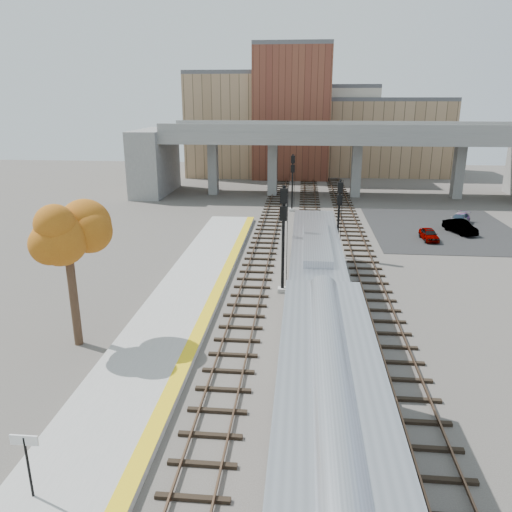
% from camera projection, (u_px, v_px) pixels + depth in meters
% --- Properties ---
extents(ground, '(160.00, 160.00, 0.00)m').
position_uv_depth(ground, '(296.00, 365.00, 24.29)').
color(ground, '#47423D').
rests_on(ground, ground).
extents(platform, '(4.50, 60.00, 0.35)m').
position_uv_depth(platform, '(151.00, 355.00, 24.88)').
color(platform, '#9E9E99').
rests_on(platform, ground).
extents(yellow_strip, '(0.70, 60.00, 0.01)m').
position_uv_depth(yellow_strip, '(188.00, 354.00, 24.66)').
color(yellow_strip, yellow).
rests_on(yellow_strip, platform).
extents(tracks, '(10.70, 95.00, 0.25)m').
position_uv_depth(tracks, '(312.00, 277.00, 36.05)').
color(tracks, black).
rests_on(tracks, ground).
extents(overpass, '(54.00, 12.00, 9.50)m').
position_uv_depth(overpass, '(341.00, 152.00, 64.82)').
color(overpass, slate).
rests_on(overpass, ground).
extents(buildings_far, '(43.00, 21.00, 20.60)m').
position_uv_depth(buildings_far, '(311.00, 126.00, 84.99)').
color(buildings_far, '#A0805D').
rests_on(buildings_far, ground).
extents(parking_lot, '(14.00, 18.00, 0.04)m').
position_uv_depth(parking_lot, '(442.00, 229.00, 49.62)').
color(parking_lot, black).
rests_on(parking_lot, ground).
extents(locomotive, '(3.02, 19.05, 4.10)m').
position_uv_depth(locomotive, '(315.00, 269.00, 30.99)').
color(locomotive, '#A8AAB2').
rests_on(locomotive, ground).
extents(signal_mast_near, '(0.60, 0.64, 7.19)m').
position_uv_depth(signal_mast_near, '(283.00, 241.00, 32.36)').
color(signal_mast_near, '#9E9E99').
rests_on(signal_mast_near, ground).
extents(signal_mast_mid, '(0.60, 0.64, 6.32)m').
position_uv_depth(signal_mast_mid, '(338.00, 222.00, 39.97)').
color(signal_mast_mid, '#9E9E99').
rests_on(signal_mast_mid, ground).
extents(signal_mast_far, '(0.60, 0.64, 6.49)m').
position_uv_depth(signal_mast_far, '(292.00, 184.00, 56.54)').
color(signal_mast_far, '#9E9E99').
rests_on(signal_mast_far, ground).
extents(station_sign, '(0.90, 0.08, 2.27)m').
position_uv_depth(station_sign, '(26.00, 453.00, 15.37)').
color(station_sign, black).
rests_on(station_sign, platform).
extents(tree, '(3.60, 3.60, 7.92)m').
position_uv_depth(tree, '(67.00, 237.00, 24.67)').
color(tree, '#382619').
rests_on(tree, ground).
extents(car_a, '(1.42, 3.23, 1.08)m').
position_uv_depth(car_a, '(429.00, 234.00, 45.48)').
color(car_a, '#99999E').
rests_on(car_a, parking_lot).
extents(car_b, '(2.64, 4.10, 1.28)m').
position_uv_depth(car_b, '(460.00, 227.00, 47.81)').
color(car_b, '#99999E').
rests_on(car_b, parking_lot).
extents(car_c, '(3.24, 4.09, 1.11)m').
position_uv_depth(car_c, '(459.00, 219.00, 51.24)').
color(car_c, '#99999E').
rests_on(car_c, parking_lot).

